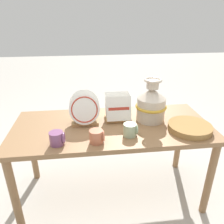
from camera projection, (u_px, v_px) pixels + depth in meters
The scene contains 9 objects.
ground_plane at pixel (112, 192), 1.97m from camera, with size 14.00×14.00×0.00m, color #B2ADA3.
display_table at pixel (112, 134), 1.72m from camera, with size 1.52×0.68×0.69m.
ceramic_vase at pixel (151, 103), 1.71m from camera, with size 0.25×0.25×0.34m.
dish_rack_round_plates at pixel (85, 110), 1.67m from camera, with size 0.23×0.18×0.25m.
dish_rack_square_plates at pixel (118, 111), 1.74m from camera, with size 0.21×0.17×0.21m.
wicker_charger_stack at pixel (190, 127), 1.60m from camera, with size 0.32×0.32×0.04m.
mug_plum_glaze at pixel (57, 138), 1.42m from camera, with size 0.10×0.09×0.09m.
mug_sage_glaze at pixel (130, 130), 1.52m from camera, with size 0.10×0.09×0.09m.
mug_terracotta_glaze at pixel (97, 136), 1.44m from camera, with size 0.10×0.09×0.09m.
Camera 1 is at (-0.18, -1.48, 1.48)m, focal length 35.00 mm.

